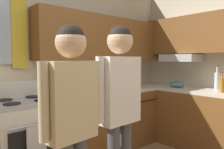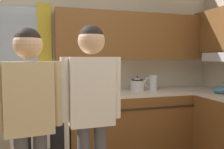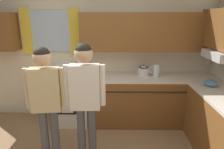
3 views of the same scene
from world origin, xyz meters
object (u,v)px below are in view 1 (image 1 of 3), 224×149
bottle_oil_amber (222,85)px  water_pitcher (123,81)px  stovetop_kettle (110,83)px  adult_in_plaid (120,97)px  bottle_tall_clear (217,81)px  adult_left (72,109)px  stove_oven (24,138)px  mixing_bowl (176,84)px

bottle_oil_amber → water_pitcher: 1.41m
stovetop_kettle → adult_in_plaid: (-0.89, -1.16, 0.04)m
bottle_tall_clear → bottle_oil_amber: 0.28m
water_pitcher → adult_left: size_ratio=0.14×
adult_left → adult_in_plaid: (0.49, 0.02, 0.03)m
bottle_tall_clear → bottle_oil_amber: (-0.23, -0.16, -0.03)m
stovetop_kettle → water_pitcher: water_pitcher is taller
stovetop_kettle → adult_left: bearing=-139.5°
stove_oven → adult_in_plaid: adult_in_plaid is taller
stove_oven → bottle_oil_amber: (2.25, -1.23, 0.54)m
bottle_tall_clear → water_pitcher: bearing=131.7°
bottle_tall_clear → stovetop_kettle: 1.60m
water_pitcher → mixing_bowl: (0.74, -0.49, -0.06)m
stove_oven → adult_in_plaid: size_ratio=0.67×
mixing_bowl → adult_left: 2.42m
bottle_tall_clear → adult_left: 2.53m
water_pitcher → mixing_bowl: 0.89m
adult_left → adult_in_plaid: bearing=2.6°
stove_oven → bottle_oil_amber: 2.62m
stovetop_kettle → adult_in_plaid: adult_in_plaid is taller
bottle_oil_amber → water_pitcher: size_ratio=1.30×
bottle_oil_amber → mixing_bowl: 0.73m
bottle_oil_amber → water_pitcher: bearing=120.3°
bottle_tall_clear → adult_in_plaid: size_ratio=0.22×
mixing_bowl → adult_left: adult_left is taller
adult_left → water_pitcher: bearing=35.1°
bottle_oil_amber → adult_left: bearing=177.5°
stovetop_kettle → water_pitcher: 0.22m
bottle_oil_amber → adult_in_plaid: 1.82m
mixing_bowl → adult_in_plaid: size_ratio=0.13×
water_pitcher → bottle_tall_clear: bearing=-48.3°
adult_left → adult_in_plaid: adult_in_plaid is taller
stove_oven → stovetop_kettle: (1.33, 0.05, 0.53)m
mixing_bowl → adult_left: size_ratio=0.14×
stove_oven → bottle_oil_amber: bottle_oil_amber is taller
bottle_tall_clear → adult_left: (-2.53, -0.06, -0.04)m
stovetop_kettle → water_pitcher: (0.21, -0.06, 0.02)m
mixing_bowl → adult_in_plaid: bearing=-161.9°
stove_oven → water_pitcher: bearing=-0.4°
bottle_oil_amber → mixing_bowl: (0.03, 0.72, -0.06)m
bottle_tall_clear → bottle_oil_amber: bearing=-144.4°
bottle_tall_clear → stovetop_kettle: bottle_tall_clear is taller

